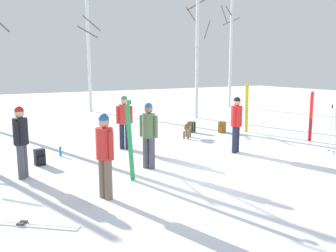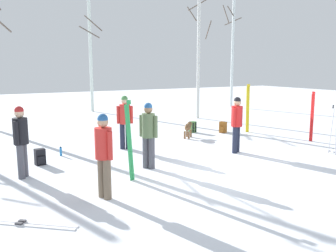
% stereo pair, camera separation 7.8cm
% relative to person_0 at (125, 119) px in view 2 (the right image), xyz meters
% --- Properties ---
extents(ground_plane, '(60.00, 60.00, 0.00)m').
position_rel_person_0_xyz_m(ground_plane, '(1.27, -3.57, -0.98)').
color(ground_plane, white).
extents(person_0, '(0.49, 0.34, 1.72)m').
position_rel_person_0_xyz_m(person_0, '(0.00, 0.00, 0.00)').
color(person_0, '#1E2338').
rests_on(person_0, ground_plane).
extents(person_1, '(0.34, 0.46, 1.72)m').
position_rel_person_0_xyz_m(person_1, '(-3.26, -1.59, 0.00)').
color(person_1, '#4C4C56').
rests_on(person_1, ground_plane).
extents(person_2, '(0.35, 0.44, 1.72)m').
position_rel_person_0_xyz_m(person_2, '(-0.30, -2.33, 0.00)').
color(person_2, '#4C4C56').
rests_on(person_2, ground_plane).
extents(person_3, '(0.47, 0.34, 1.72)m').
position_rel_person_0_xyz_m(person_3, '(2.79, -2.10, 0.00)').
color(person_3, '#1E2338').
rests_on(person_3, ground_plane).
extents(person_4, '(0.34, 0.50, 1.72)m').
position_rel_person_0_xyz_m(person_4, '(-2.00, -3.80, 0.00)').
color(person_4, '#72604C').
rests_on(person_4, ground_plane).
extents(dog, '(0.66, 0.68, 0.57)m').
position_rel_person_0_xyz_m(dog, '(2.74, 0.57, -0.59)').
color(dog, brown).
rests_on(dog, ground_plane).
extents(ski_pair_planted_0, '(0.02, 0.14, 1.76)m').
position_rel_person_0_xyz_m(ski_pair_planted_0, '(6.22, -2.08, -0.11)').
color(ski_pair_planted_0, red).
rests_on(ski_pair_planted_0, ground_plane).
extents(ski_pair_planted_1, '(0.15, 0.08, 1.93)m').
position_rel_person_0_xyz_m(ski_pair_planted_1, '(5.44, 0.38, -0.02)').
color(ski_pair_planted_1, yellow).
rests_on(ski_pair_planted_1, ground_plane).
extents(ski_pair_planted_2, '(0.26, 0.11, 1.88)m').
position_rel_person_0_xyz_m(ski_pair_planted_2, '(-1.13, -3.06, -0.05)').
color(ski_pair_planted_2, green).
rests_on(ski_pair_planted_2, ground_plane).
extents(ski_pair_lying_0, '(1.59, 1.34, 0.05)m').
position_rel_person_0_xyz_m(ski_pair_lying_0, '(-3.60, -4.29, -0.97)').
color(ski_pair_lying_0, white).
rests_on(ski_pair_lying_0, ground_plane).
extents(ski_poles_0, '(0.07, 0.26, 1.48)m').
position_rel_person_0_xyz_m(ski_poles_0, '(5.24, -3.66, -0.19)').
color(ski_poles_0, '#B2B2BC').
rests_on(ski_poles_0, ground_plane).
extents(backpack_0, '(0.34, 0.32, 0.44)m').
position_rel_person_0_xyz_m(backpack_0, '(4.49, 0.73, -0.77)').
color(backpack_0, '#99591E').
rests_on(backpack_0, ground_plane).
extents(backpack_1, '(0.29, 0.32, 0.44)m').
position_rel_person_0_xyz_m(backpack_1, '(3.47, 1.39, -0.77)').
color(backpack_1, '#4C7F3F').
rests_on(backpack_1, ground_plane).
extents(backpack_2, '(0.29, 0.31, 0.44)m').
position_rel_person_0_xyz_m(backpack_2, '(-2.72, -0.62, -0.77)').
color(backpack_2, black).
rests_on(backpack_2, ground_plane).
extents(water_bottle_0, '(0.07, 0.07, 0.28)m').
position_rel_person_0_xyz_m(water_bottle_0, '(-2.02, 0.09, -0.85)').
color(water_bottle_0, '#1E72BF').
rests_on(water_bottle_0, ground_plane).
extents(birch_tree_4, '(1.32, 1.09, 7.43)m').
position_rel_person_0_xyz_m(birch_tree_4, '(1.96, 9.89, 2.80)').
color(birch_tree_4, silver).
rests_on(birch_tree_4, ground_plane).
extents(birch_tree_5, '(1.14, 1.33, 6.67)m').
position_rel_person_0_xyz_m(birch_tree_5, '(5.87, 4.59, 2.50)').
color(birch_tree_5, silver).
rests_on(birch_tree_5, ground_plane).
extents(birch_tree_6, '(1.45, 1.15, 6.95)m').
position_rel_person_0_xyz_m(birch_tree_6, '(10.56, 7.72, 2.63)').
color(birch_tree_6, silver).
rests_on(birch_tree_6, ground_plane).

